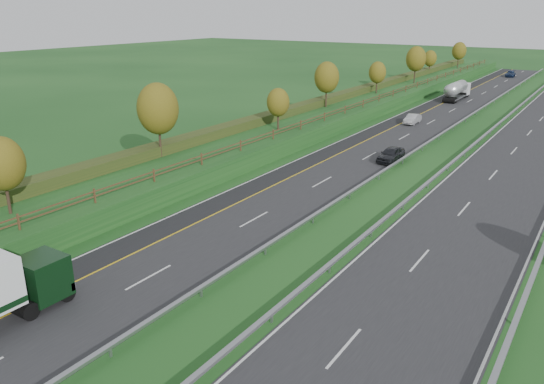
% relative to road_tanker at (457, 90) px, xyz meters
% --- Properties ---
extents(ground, '(400.00, 400.00, 0.00)m').
position_rel_road_tanker_xyz_m(ground, '(9.34, -40.17, -1.86)').
color(ground, '#174218').
rests_on(ground, ground).
extents(near_carriageway, '(10.50, 200.00, 0.04)m').
position_rel_road_tanker_xyz_m(near_carriageway, '(1.34, -35.17, -1.84)').
color(near_carriageway, '#242426').
rests_on(near_carriageway, ground).
extents(far_carriageway, '(10.50, 200.00, 0.04)m').
position_rel_road_tanker_xyz_m(far_carriageway, '(17.84, -35.17, -1.84)').
color(far_carriageway, '#242426').
rests_on(far_carriageway, ground).
extents(hard_shoulder, '(3.00, 200.00, 0.04)m').
position_rel_road_tanker_xyz_m(hard_shoulder, '(-2.41, -35.17, -1.84)').
color(hard_shoulder, black).
rests_on(hard_shoulder, ground).
extents(lane_markings, '(26.75, 200.00, 0.01)m').
position_rel_road_tanker_xyz_m(lane_markings, '(7.74, -35.29, -1.81)').
color(lane_markings, silver).
rests_on(lane_markings, near_carriageway).
extents(embankment_left, '(12.00, 200.00, 2.00)m').
position_rel_road_tanker_xyz_m(embankment_left, '(-11.66, -35.17, -0.86)').
color(embankment_left, '#174218').
rests_on(embankment_left, ground).
extents(hedge_left, '(2.20, 180.00, 1.10)m').
position_rel_road_tanker_xyz_m(hedge_left, '(-13.66, -35.17, 0.69)').
color(hedge_left, '#2A3C18').
rests_on(hedge_left, embankment_left).
extents(fence_left, '(0.12, 189.06, 1.20)m').
position_rel_road_tanker_xyz_m(fence_left, '(-7.16, -35.58, 0.87)').
color(fence_left, '#422B19').
rests_on(fence_left, embankment_left).
extents(median_barrier_near, '(0.32, 200.00, 0.71)m').
position_rel_road_tanker_xyz_m(median_barrier_near, '(7.04, -35.17, -1.25)').
color(median_barrier_near, gray).
rests_on(median_barrier_near, ground).
extents(median_barrier_far, '(0.32, 200.00, 0.71)m').
position_rel_road_tanker_xyz_m(median_barrier_far, '(12.14, -35.17, -1.25)').
color(median_barrier_far, gray).
rests_on(median_barrier_far, ground).
extents(trees_left, '(6.64, 164.30, 7.66)m').
position_rel_road_tanker_xyz_m(trees_left, '(-11.30, -38.54, 4.51)').
color(trees_left, '#2D2116').
rests_on(trees_left, embankment_left).
extents(road_tanker, '(2.40, 11.22, 3.46)m').
position_rel_road_tanker_xyz_m(road_tanker, '(0.00, 0.00, 0.00)').
color(road_tanker, silver).
rests_on(road_tanker, near_carriageway).
extents(car_dark_near, '(2.07, 4.88, 1.65)m').
position_rel_road_tanker_xyz_m(car_dark_near, '(5.55, -49.02, -1.00)').
color(car_dark_near, black).
rests_on(car_dark_near, near_carriageway).
extents(car_silver_mid, '(1.54, 4.37, 1.44)m').
position_rel_road_tanker_xyz_m(car_silver_mid, '(0.51, -26.96, -1.10)').
color(car_silver_mid, '#A6A6AA').
rests_on(car_silver_mid, near_carriageway).
extents(car_small_far, '(2.49, 5.38, 1.52)m').
position_rel_road_tanker_xyz_m(car_small_far, '(1.88, 45.07, -1.06)').
color(car_small_far, '#162646').
rests_on(car_small_far, near_carriageway).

